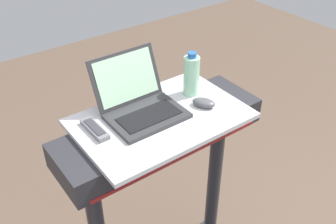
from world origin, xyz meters
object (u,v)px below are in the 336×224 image
at_px(computer_mouse, 204,103).
at_px(tv_remote, 95,129).
at_px(water_bottle, 191,75).
at_px(laptop, 140,103).

bearing_deg(computer_mouse, tv_remote, 134.97).
xyz_separation_m(computer_mouse, tv_remote, (-0.45, 0.11, -0.01)).
height_order(water_bottle, tv_remote, water_bottle).
height_order(computer_mouse, tv_remote, computer_mouse).
distance_m(laptop, tv_remote, 0.21).
bearing_deg(laptop, tv_remote, -179.65).
xyz_separation_m(laptop, tv_remote, (-0.21, -0.00, -0.03)).
relative_size(computer_mouse, tv_remote, 0.62).
bearing_deg(water_bottle, computer_mouse, -100.27).
relative_size(laptop, water_bottle, 1.51).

